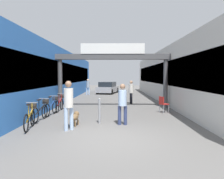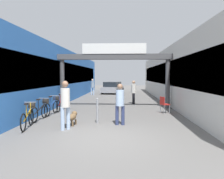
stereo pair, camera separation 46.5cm
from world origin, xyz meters
name	(u,v)px [view 1 (the left image)]	position (x,y,z in m)	size (l,w,h in m)	color
ground_plane	(110,138)	(0.00, 0.00, 0.00)	(80.00, 80.00, 0.00)	#605E5B
storefront_left	(52,76)	(-5.09, 11.00, 1.99)	(3.00, 26.00, 3.98)	blue
storefront_right	(175,76)	(5.09, 11.00, 1.99)	(3.00, 26.00, 3.98)	beige
arcade_sign_gateway	(113,63)	(0.00, 6.86, 2.84)	(7.40, 0.47, 4.02)	#4C4C4F
pedestrian_with_dog	(69,102)	(-1.54, 0.98, 1.05)	(0.48, 0.48, 1.82)	#A5BFE0
pedestrian_companion	(122,101)	(0.47, 1.91, 0.96)	(0.38, 0.34, 1.69)	navy
pedestrian_carrying_crate	(131,91)	(1.31, 8.74, 0.96)	(0.39, 0.40, 1.67)	black
pedestrian_elderly_walking	(88,86)	(-2.75, 16.12, 0.96)	(0.40, 0.40, 1.69)	#A5BFE0
dog_on_leash	(75,117)	(-1.46, 1.77, 0.34)	(0.35, 0.76, 0.54)	brown
bicycle_orange_nearest	(30,117)	(-3.06, 1.21, 0.44)	(0.46, 1.68, 0.98)	black
bicycle_black_second	(41,111)	(-3.17, 2.76, 0.44)	(0.46, 1.69, 0.98)	black
bicycle_blue_third	(52,107)	(-3.09, 4.13, 0.44)	(0.46, 1.69, 0.98)	black
bicycle_red_farthest	(60,103)	(-3.02, 5.48, 0.44)	(0.46, 1.69, 0.98)	black
bollard_post_metal	(99,111)	(-0.49, 2.16, 0.55)	(0.10, 0.10, 1.08)	gray
cafe_chair_red_nearer	(163,103)	(2.77, 4.91, 0.54)	(0.53, 0.53, 0.89)	gray
parked_car_silver	(108,88)	(-0.71, 18.18, 0.64)	(2.57, 4.28, 1.33)	#99999E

